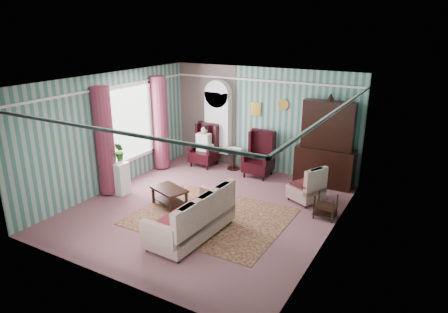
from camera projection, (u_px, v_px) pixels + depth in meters
The scene contains 17 objects.
floor at pixel (207, 209), 9.09m from camera, with size 6.00×6.00×0.00m, color #824B51.
room_shell at pixel (186, 118), 8.89m from camera, with size 5.53×6.02×2.91m.
bookcase at pixel (218, 127), 11.71m from camera, with size 0.80×0.28×2.24m, color silver.
dresser_hutch at pixel (326, 141), 10.08m from camera, with size 1.50×0.56×2.36m, color black.
wingback_left at pixel (204, 145), 11.66m from camera, with size 0.76×0.80×1.25m, color black.
wingback_right at pixel (258, 154), 10.85m from camera, with size 0.76×0.80×1.25m, color black.
seated_woman at pixel (204, 146), 11.67m from camera, with size 0.44×0.40×1.18m, color beige, non-canonical shape.
round_side_table at pixel (233, 159), 11.47m from camera, with size 0.50×0.50×0.60m, color black.
nest_table at pixel (326, 206), 8.60m from camera, with size 0.45×0.38×0.54m, color black.
plant_stand at pixel (117, 177), 9.84m from camera, with size 0.55×0.35×0.80m, color silver.
rug at pixel (211, 217), 8.70m from camera, with size 3.20×2.60×0.01m, color #471B17.
sofa at pixel (191, 213), 7.77m from camera, with size 1.98×0.99×1.02m, color beige.
floral_armchair at pixel (307, 181), 9.31m from camera, with size 0.74×0.76×1.05m, color beige.
coffee_table at pixel (170, 197), 9.18m from camera, with size 0.83×0.52×0.43m, color black.
potted_plant_a at pixel (111, 155), 9.58m from camera, with size 0.38×0.33×0.42m, color #1A531B.
potted_plant_b at pixel (120, 152), 9.74m from camera, with size 0.26×0.21×0.47m, color #184917.
potted_plant_c at pixel (112, 154), 9.70m from camera, with size 0.21×0.21×0.37m, color #1E5A1C.
Camera 1 is at (4.40, -6.98, 4.02)m, focal length 32.00 mm.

